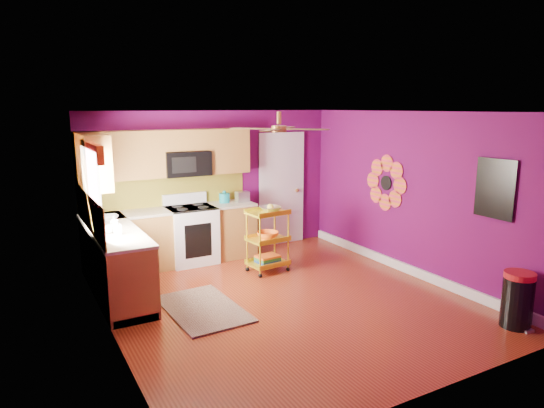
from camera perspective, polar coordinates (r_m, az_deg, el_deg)
ground at (r=6.67m, az=1.64°, el=-11.21°), size 5.00×5.00×0.00m
room_envelope at (r=6.25m, az=1.94°, el=2.81°), size 4.54×5.04×2.52m
lower_cabinets at (r=7.64m, az=-14.21°, el=-5.15°), size 2.81×2.31×0.94m
electric_range at (r=8.18m, az=-9.48°, el=-3.51°), size 0.76×0.66×1.13m
upper_cabinetry at (r=7.75m, az=-14.64°, el=5.36°), size 2.80×2.30×1.26m
left_window at (r=6.47m, az=-20.50°, el=3.33°), size 0.08×1.35×1.08m
panel_door at (r=9.10m, az=1.12°, el=1.65°), size 0.95×0.11×2.15m
right_wall_art at (r=7.40m, az=18.14°, el=2.11°), size 0.04×2.74×1.04m
ceiling_fan at (r=6.34m, az=0.83°, el=8.92°), size 1.01×1.01×0.26m
shag_rug at (r=6.44m, az=-8.15°, el=-12.08°), size 0.92×1.44×0.02m
rolling_cart at (r=7.61m, az=-0.46°, el=-3.92°), size 0.64×0.50×1.08m
trash_can at (r=6.48m, az=26.91°, el=-10.01°), size 0.40×0.42×0.67m
teal_kettle at (r=8.38m, az=-5.62°, el=0.74°), size 0.18×0.18×0.21m
toaster at (r=8.42m, az=-3.51°, el=0.86°), size 0.22×0.15×0.18m
soap_bottle_a at (r=6.56m, az=-17.72°, el=-2.60°), size 0.09×0.09×0.20m
soap_bottle_b at (r=7.03m, az=-18.09°, el=-1.91°), size 0.12×0.12×0.15m
counter_dish at (r=7.45m, az=-18.64°, el=-1.54°), size 0.27×0.27×0.07m
counter_cup at (r=6.68m, az=-18.61°, el=-2.85°), size 0.13×0.13×0.10m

